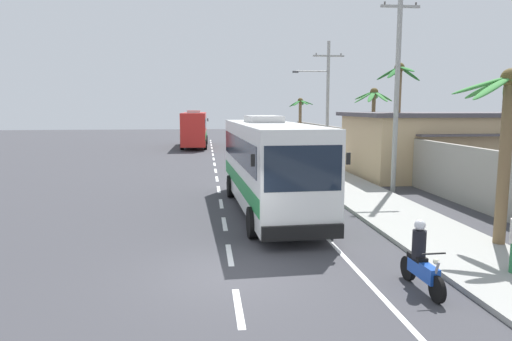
{
  "coord_description": "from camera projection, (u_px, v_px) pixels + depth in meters",
  "views": [
    {
      "loc": [
        -0.65,
        -11.33,
        4.24
      ],
      "look_at": [
        1.38,
        7.07,
        1.7
      ],
      "focal_mm": 32.28,
      "sensor_mm": 36.0,
      "label": 1
    }
  ],
  "objects": [
    {
      "name": "palm_second",
      "position": [
        300.0,
        113.0,
        47.47
      ],
      "size": [
        2.56,
        2.75,
        5.22
      ],
      "color": "brown",
      "rests_on": "ground"
    },
    {
      "name": "motorcycle_beside_bus",
      "position": [
        421.0,
        262.0,
        10.71
      ],
      "size": [
        0.56,
        1.96,
        1.65
      ],
      "color": "black",
      "rests_on": "ground"
    },
    {
      "name": "roadside_building",
      "position": [
        456.0,
        144.0,
        28.78
      ],
      "size": [
        13.29,
        8.24,
        3.94
      ],
      "color": "tan",
      "rests_on": "ground"
    },
    {
      "name": "pedestrian_far_walk",
      "position": [
        340.0,
        160.0,
        28.71
      ],
      "size": [
        0.36,
        0.36,
        1.67
      ],
      "rotation": [
        0.0,
        0.0,
        2.55
      ],
      "color": "#2D7A47",
      "rests_on": "sidewalk_kerb"
    },
    {
      "name": "sidewalk_kerb",
      "position": [
        360.0,
        194.0,
        22.38
      ],
      "size": [
        3.2,
        90.0,
        0.14
      ],
      "primitive_type": "cube",
      "color": "#999993",
      "rests_on": "ground"
    },
    {
      "name": "utility_pole_mid",
      "position": [
        397.0,
        85.0,
        22.58
      ],
      "size": [
        1.95,
        0.24,
        10.31
      ],
      "color": "#9E9E99",
      "rests_on": "ground"
    },
    {
      "name": "pedestrian_near_kerb",
      "position": [
        326.0,
        165.0,
        26.24
      ],
      "size": [
        0.36,
        0.36,
        1.61
      ],
      "rotation": [
        0.0,
        0.0,
        4.22
      ],
      "color": "#2D7A47",
      "rests_on": "sidewalk_kerb"
    },
    {
      "name": "ground_plane",
      "position": [
        233.0,
        274.0,
        11.81
      ],
      "size": [
        160.0,
        160.0,
        0.0
      ],
      "primitive_type": "plane",
      "color": "#3A3A3F"
    },
    {
      "name": "palm_nearest",
      "position": [
        373.0,
        109.0,
        32.16
      ],
      "size": [
        2.9,
        2.89,
        5.6
      ],
      "color": "brown",
      "rests_on": "ground"
    },
    {
      "name": "coach_bus_far_lane",
      "position": [
        195.0,
        128.0,
        49.43
      ],
      "size": [
        2.91,
        10.94,
        3.96
      ],
      "color": "red",
      "rests_on": "ground"
    },
    {
      "name": "utility_pole_far",
      "position": [
        326.0,
        98.0,
        35.57
      ],
      "size": [
        4.0,
        0.24,
        9.26
      ],
      "color": "#9E9E99",
      "rests_on": "ground"
    },
    {
      "name": "palm_third",
      "position": [
        398.0,
        102.0,
        26.32
      ],
      "size": [
        2.49,
        2.97,
        6.77
      ],
      "color": "brown",
      "rests_on": "ground"
    },
    {
      "name": "coach_bus_foreground",
      "position": [
        269.0,
        162.0,
        18.73
      ],
      "size": [
        3.32,
        11.08,
        3.89
      ],
      "color": "white",
      "rests_on": "ground"
    },
    {
      "name": "boundary_wall",
      "position": [
        401.0,
        159.0,
        26.56
      ],
      "size": [
        0.24,
        60.0,
        2.59
      ],
      "primitive_type": "cube",
      "color": "#9E998E",
      "rests_on": "ground"
    },
    {
      "name": "lane_markings",
      "position": [
        252.0,
        182.0,
        26.46
      ],
      "size": [
        3.41,
        71.0,
        0.01
      ],
      "color": "white",
      "rests_on": "ground"
    },
    {
      "name": "palm_fourth",
      "position": [
        507.0,
        124.0,
        13.53
      ],
      "size": [
        3.18,
        3.15,
        5.38
      ],
      "color": "brown",
      "rests_on": "ground"
    }
  ]
}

